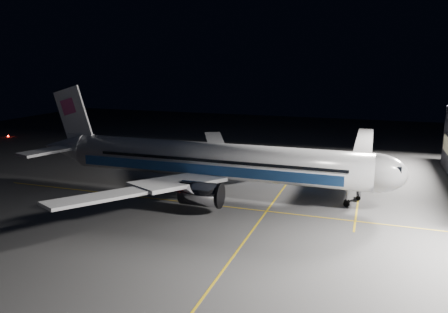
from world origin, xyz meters
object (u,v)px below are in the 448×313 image
safety_cone_b (213,182)px  safety_cone_c (206,174)px  airliner (208,161)px  jet_bridge (363,152)px  baggage_tug (238,164)px  safety_cone_a (226,169)px

safety_cone_b → safety_cone_c: size_ratio=1.17×
airliner → safety_cone_c: airliner is taller
jet_bridge → baggage_tug: bearing=-177.8°
jet_bridge → safety_cone_a: (-24.80, -4.06, -4.27)m
safety_cone_b → jet_bridge: bearing=29.7°
jet_bridge → safety_cone_c: bearing=-162.6°
baggage_tug → safety_cone_b: size_ratio=3.79×
baggage_tug → safety_cone_c: (-3.77, -7.65, -0.48)m
safety_cone_c → jet_bridge: bearing=17.4°
airliner → baggage_tug: airliner is taller
baggage_tug → safety_cone_a: size_ratio=4.15×
airliner → safety_cone_a: airliner is taller
baggage_tug → safety_cone_b: bearing=-102.5°
airliner → safety_cone_b: size_ratio=89.91×
baggage_tug → safety_cone_c: bearing=-127.1°
airliner → jet_bridge: bearing=38.0°
baggage_tug → safety_cone_c: size_ratio=4.45×
baggage_tug → safety_cone_b: baggage_tug is taller
baggage_tug → safety_cone_b: 12.72m
safety_cone_a → safety_cone_b: 9.60m
jet_bridge → safety_cone_c: (-27.26, -8.55, -4.29)m
airliner → jet_bridge: size_ratio=1.79×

